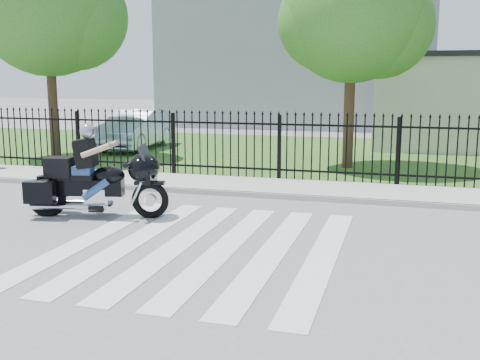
# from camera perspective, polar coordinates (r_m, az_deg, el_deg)

# --- Properties ---
(ground) EXTENTS (120.00, 120.00, 0.00)m
(ground) POSITION_cam_1_polar(r_m,az_deg,el_deg) (9.32, -3.97, -6.76)
(ground) COLOR slate
(ground) RESTS_ON ground
(crosswalk) EXTENTS (5.00, 5.50, 0.01)m
(crosswalk) POSITION_cam_1_polar(r_m,az_deg,el_deg) (9.31, -3.97, -6.73)
(crosswalk) COLOR silver
(crosswalk) RESTS_ON ground
(sidewalk) EXTENTS (40.00, 2.00, 0.12)m
(sidewalk) POSITION_cam_1_polar(r_m,az_deg,el_deg) (13.97, 3.10, -0.75)
(sidewalk) COLOR #ADAAA3
(sidewalk) RESTS_ON ground
(curb) EXTENTS (40.00, 0.12, 0.12)m
(curb) POSITION_cam_1_polar(r_m,az_deg,el_deg) (13.01, 2.09, -1.56)
(curb) COLOR #ADAAA3
(curb) RESTS_ON ground
(grass_strip) EXTENTS (40.00, 12.00, 0.02)m
(grass_strip) POSITION_cam_1_polar(r_m,az_deg,el_deg) (20.77, 7.50, 2.66)
(grass_strip) COLOR #29551D
(grass_strip) RESTS_ON ground
(iron_fence) EXTENTS (26.00, 0.04, 1.80)m
(iron_fence) POSITION_cam_1_polar(r_m,az_deg,el_deg) (14.80, 4.01, 3.17)
(iron_fence) COLOR black
(iron_fence) RESTS_ON ground
(tree_left) EXTENTS (4.80, 4.80, 7.58)m
(tree_left) POSITION_cam_1_polar(r_m,az_deg,el_deg) (20.60, -19.01, 16.55)
(tree_left) COLOR #382316
(tree_left) RESTS_ON ground
(tree_mid) EXTENTS (4.20, 4.20, 6.78)m
(tree_mid) POSITION_cam_1_polar(r_m,az_deg,el_deg) (17.54, 11.35, 16.42)
(tree_mid) COLOR #382316
(tree_mid) RESTS_ON ground
(building_tall) EXTENTS (15.00, 10.00, 12.00)m
(building_tall) POSITION_cam_1_polar(r_m,az_deg,el_deg) (35.05, 6.34, 15.56)
(building_tall) COLOR gray
(building_tall) RESTS_ON ground
(motorcycle_rider) EXTENTS (2.85, 1.32, 1.91)m
(motorcycle_rider) POSITION_cam_1_polar(r_m,az_deg,el_deg) (11.49, -14.72, 0.18)
(motorcycle_rider) COLOR black
(motorcycle_rider) RESTS_ON ground
(parked_car) EXTENTS (1.95, 4.73, 1.53)m
(parked_car) POSITION_cam_1_polar(r_m,az_deg,el_deg) (22.27, -10.61, 5.09)
(parked_car) COLOR silver
(parked_car) RESTS_ON grass_strip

